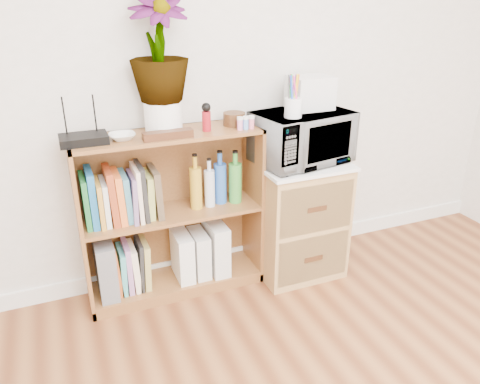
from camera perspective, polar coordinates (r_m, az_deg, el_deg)
skirting_board at (r=3.05m, az=-2.03°, el=-7.83°), size 4.00×0.02×0.10m
bookshelf at (r=2.64m, az=-8.25°, el=-2.82°), size 1.00×0.30×0.95m
wicker_unit at (r=2.88m, az=6.89°, el=-3.18°), size 0.50×0.45×0.70m
microwave at (r=2.68m, az=7.52°, el=6.62°), size 0.58×0.44×0.29m
pen_cup at (r=2.52m, az=6.50°, el=10.18°), size 0.09×0.09×0.10m
small_appliance at (r=2.71m, az=8.53°, el=11.90°), size 0.23×0.19×0.18m
router at (r=2.39m, az=-18.53°, el=6.13°), size 0.23×0.15×0.04m
white_bowl at (r=2.40m, az=-14.17°, el=6.58°), size 0.13×0.13×0.03m
plant_pot at (r=2.46m, az=-9.34°, el=9.03°), size 0.19×0.19×0.16m
potted_plant at (r=2.40m, az=-9.89°, el=16.91°), size 0.29×0.29×0.52m
trinket_box at (r=2.36m, az=-8.78°, el=6.91°), size 0.25×0.06×0.04m
kokeshi_doll at (r=2.47m, az=-4.10°, el=8.59°), size 0.05×0.05×0.10m
wooden_bowl at (r=2.58m, az=-0.73°, el=8.89°), size 0.12×0.12×0.07m
paint_jars at (r=2.50m, az=0.69°, el=8.25°), size 0.11×0.04×0.05m
file_box at (r=2.71m, az=-16.08°, el=-8.72°), size 0.10×0.26×0.33m
magazine_holder_left at (r=2.77m, az=-7.03°, el=-7.68°), size 0.09×0.23×0.28m
magazine_holder_mid at (r=2.79m, az=-5.01°, el=-7.41°), size 0.09×0.22×0.27m
magazine_holder_right at (r=2.81m, az=-2.94°, el=-6.63°), size 0.10×0.25×0.31m
cookbooks at (r=2.53m, az=-14.26°, el=-0.52°), size 0.40×0.20×0.30m
liquor_bottles at (r=2.64m, az=-2.91°, el=1.50°), size 0.31×0.07×0.31m
lower_books at (r=2.73m, az=-13.14°, el=-8.73°), size 0.20×0.19×0.29m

